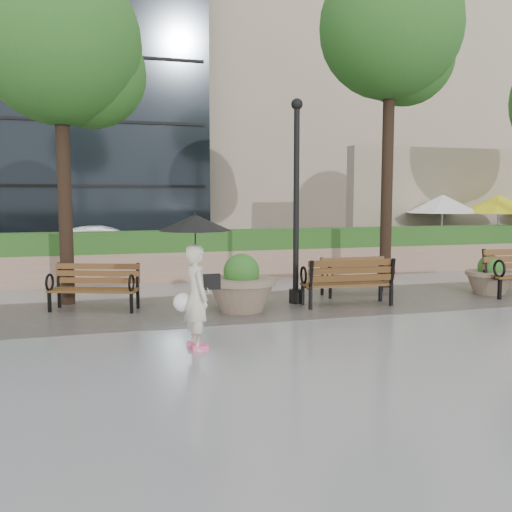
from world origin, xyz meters
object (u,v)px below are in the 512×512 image
object	(u,v)px
bench_2	(347,292)
bench_3	(357,284)
bench_1	(94,297)
planter_left	(242,289)
pedestrian	(196,268)
lamppost	(296,215)
planter_right	(490,279)
car_right	(107,247)

from	to	relation	value
bench_2	bench_3	xyz separation A→B (m)	(0.75, 1.06, -0.04)
bench_1	planter_left	bearing A→B (deg)	1.91
bench_3	planter_left	world-z (taller)	planter_left
pedestrian	bench_2	bearing A→B (deg)	-64.01
planter_left	pedestrian	bearing A→B (deg)	-118.52
bench_2	lamppost	bearing A→B (deg)	-27.22
planter_right	pedestrian	bearing A→B (deg)	-159.16
planter_left	planter_right	size ratio (longest dim) A/B	1.25
planter_left	planter_right	distance (m)	6.08
planter_right	bench_3	bearing A→B (deg)	167.63
bench_2	bench_3	size ratio (longest dim) A/B	1.17
planter_left	lamppost	xyz separation A→B (m)	(1.32, 0.50, 1.44)
planter_right	pedestrian	world-z (taller)	pedestrian
car_right	bench_3	bearing A→B (deg)	-141.85
car_right	planter_right	bearing A→B (deg)	-131.58
bench_2	car_right	distance (m)	9.25
bench_1	car_right	size ratio (longest dim) A/B	0.46
bench_3	bench_1	bearing A→B (deg)	-179.55
lamppost	car_right	xyz separation A→B (m)	(-3.67, 7.47, -1.23)
bench_1	bench_3	world-z (taller)	bench_1
bench_1	bench_2	xyz separation A→B (m)	(5.05, -0.94, 0.02)
bench_2	planter_left	xyz separation A→B (m)	(-2.25, 0.05, 0.15)
bench_1	bench_3	xyz separation A→B (m)	(5.79, 0.12, -0.02)
planter_right	bench_2	bearing A→B (deg)	-174.16
planter_left	pedestrian	world-z (taller)	pedestrian
car_right	pedestrian	size ratio (longest dim) A/B	1.99
bench_2	planter_right	distance (m)	3.84
planter_right	bench_1	bearing A→B (deg)	176.44
bench_1	pedestrian	bearing A→B (deg)	-47.33
bench_3	car_right	xyz separation A→B (m)	(-5.35, 6.96, 0.40)
planter_left	lamppost	bearing A→B (deg)	20.70
planter_right	lamppost	world-z (taller)	lamppost
bench_3	pedestrian	bearing A→B (deg)	-141.95
bench_2	pedestrian	bearing A→B (deg)	37.45
planter_left	bench_3	bearing A→B (deg)	18.63
car_right	bench_1	bearing A→B (deg)	177.01
bench_1	lamppost	size ratio (longest dim) A/B	0.43
planter_left	car_right	size ratio (longest dim) A/B	0.34
bench_3	planter_right	size ratio (longest dim) A/B	1.48
bench_1	car_right	xyz separation A→B (m)	(0.44, 7.08, 0.38)
planter_left	pedestrian	distance (m)	2.93
bench_2	planter_left	bearing A→B (deg)	2.07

